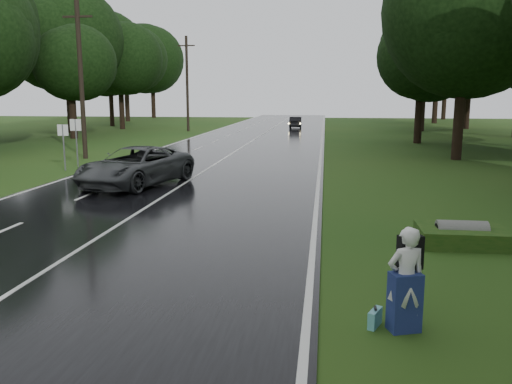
% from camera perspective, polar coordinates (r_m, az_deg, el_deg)
% --- Properties ---
extents(ground, '(160.00, 160.00, 0.00)m').
position_cam_1_polar(ground, '(13.34, -20.03, -7.01)').
color(ground, '#274514').
rests_on(ground, ground).
extents(road, '(12.00, 140.00, 0.04)m').
position_cam_1_polar(road, '(32.06, -3.50, 3.56)').
color(road, black).
rests_on(road, ground).
extents(lane_center, '(0.12, 140.00, 0.01)m').
position_cam_1_polar(lane_center, '(32.06, -3.50, 3.60)').
color(lane_center, silver).
rests_on(lane_center, road).
extents(grey_car, '(4.23, 6.40, 1.64)m').
position_cam_1_polar(grey_car, '(23.09, -12.81, 2.73)').
color(grey_car, '#444749').
rests_on(grey_car, road).
extents(far_car, '(1.55, 4.00, 1.30)m').
position_cam_1_polar(far_car, '(62.03, 4.27, 7.50)').
color(far_car, black).
rests_on(far_car, road).
extents(hitchhiker, '(0.75, 0.72, 1.77)m').
position_cam_1_polar(hitchhiker, '(9.13, 15.83, -9.38)').
color(hitchhiker, silver).
rests_on(hitchhiker, ground).
extents(suitcase, '(0.28, 0.43, 0.30)m').
position_cam_1_polar(suitcase, '(9.38, 12.69, -13.10)').
color(suitcase, '#55A1A7').
rests_on(suitcase, ground).
extents(culvert, '(1.27, 0.64, 0.64)m').
position_cam_1_polar(culvert, '(14.92, 21.18, -5.26)').
color(culvert, slate).
rests_on(culvert, ground).
extents(utility_pole_mid, '(1.80, 0.28, 9.28)m').
position_cam_1_polar(utility_pole_mid, '(34.15, -17.87, 3.46)').
color(utility_pole_mid, black).
rests_on(utility_pole_mid, ground).
extents(utility_pole_far, '(1.80, 0.28, 9.86)m').
position_cam_1_polar(utility_pole_far, '(57.48, -7.30, 6.52)').
color(utility_pole_far, black).
rests_on(utility_pole_far, ground).
extents(road_sign_a, '(0.57, 0.10, 2.36)m').
position_cam_1_polar(road_sign_a, '(29.00, -19.84, 2.19)').
color(road_sign_a, white).
rests_on(road_sign_a, ground).
extents(road_sign_b, '(0.62, 0.10, 2.57)m').
position_cam_1_polar(road_sign_b, '(30.27, -18.61, 2.58)').
color(road_sign_b, white).
rests_on(road_sign_b, ground).
extents(tree_left_e, '(7.81, 7.81, 12.20)m').
position_cam_1_polar(tree_left_e, '(50.22, -18.98, 5.48)').
color(tree_left_e, black).
rests_on(tree_left_e, ground).
extents(tree_left_f, '(9.08, 9.08, 14.18)m').
position_cam_1_polar(tree_left_f, '(62.35, -14.17, 6.59)').
color(tree_left_f, black).
rests_on(tree_left_f, ground).
extents(tree_right_d, '(9.30, 9.30, 14.52)m').
position_cam_1_polar(tree_right_d, '(34.11, 20.72, 3.28)').
color(tree_right_d, black).
rests_on(tree_right_d, ground).
extents(tree_right_e, '(8.15, 8.15, 12.73)m').
position_cam_1_polar(tree_right_e, '(44.75, 16.96, 5.05)').
color(tree_right_e, black).
rests_on(tree_right_e, ground).
extents(tree_right_f, '(9.72, 9.72, 15.19)m').
position_cam_1_polar(tree_right_f, '(59.77, 17.29, 6.28)').
color(tree_right_f, black).
rests_on(tree_right_f, ground).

